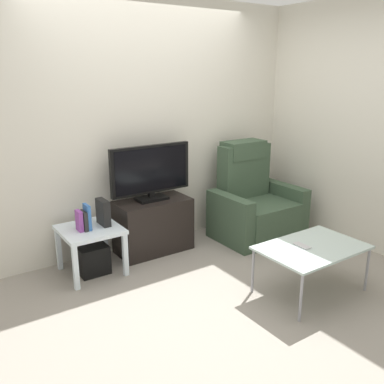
{
  "coord_description": "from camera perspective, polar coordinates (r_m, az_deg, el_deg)",
  "views": [
    {
      "loc": [
        -2.07,
        -2.81,
        1.87
      ],
      "look_at": [
        0.18,
        0.5,
        0.7
      ],
      "focal_mm": 39.24,
      "sensor_mm": 36.0,
      "label": 1
    }
  ],
  "objects": [
    {
      "name": "ground_plane",
      "position": [
        3.96,
        1.95,
        -11.9
      ],
      "size": [
        6.4,
        6.4,
        0.0
      ],
      "primitive_type": "plane",
      "color": "gray"
    },
    {
      "name": "wall_back",
      "position": [
        4.49,
        -6.53,
        8.89
      ],
      "size": [
        6.4,
        0.06,
        2.6
      ],
      "primitive_type": "cube",
      "color": "beige",
      "rests_on": "ground"
    },
    {
      "name": "wall_side",
      "position": [
        4.88,
        20.44,
        8.58
      ],
      "size": [
        0.06,
        4.48,
        2.6
      ],
      "primitive_type": "cube",
      "color": "beige",
      "rests_on": "ground"
    },
    {
      "name": "tv_stand",
      "position": [
        4.47,
        -5.28,
        -4.55
      ],
      "size": [
        0.78,
        0.41,
        0.56
      ],
      "color": "black",
      "rests_on": "ground"
    },
    {
      "name": "television",
      "position": [
        4.32,
        -5.61,
        2.8
      ],
      "size": [
        0.89,
        0.2,
        0.58
      ],
      "color": "black",
      "rests_on": "tv_stand"
    },
    {
      "name": "recliner_armchair",
      "position": [
        4.91,
        8.45,
        -1.64
      ],
      "size": [
        0.98,
        0.78,
        1.08
      ],
      "rotation": [
        0.0,
        0.0,
        0.06
      ],
      "color": "#384C38",
      "rests_on": "ground"
    },
    {
      "name": "side_table",
      "position": [
        4.06,
        -13.66,
        -5.7
      ],
      "size": [
        0.54,
        0.54,
        0.45
      ],
      "color": "silver",
      "rests_on": "ground"
    },
    {
      "name": "subwoofer_box",
      "position": [
        4.16,
        -13.44,
        -8.81
      ],
      "size": [
        0.28,
        0.28,
        0.28
      ],
      "primitive_type": "cube",
      "color": "black",
      "rests_on": "ground"
    },
    {
      "name": "book_leftmost",
      "position": [
        3.96,
        -15.07,
        -3.81
      ],
      "size": [
        0.04,
        0.11,
        0.19
      ],
      "primitive_type": "cube",
      "color": "purple",
      "rests_on": "side_table"
    },
    {
      "name": "book_middle",
      "position": [
        3.97,
        -14.5,
        -3.8
      ],
      "size": [
        0.03,
        0.14,
        0.18
      ],
      "primitive_type": "cube",
      "color": "#262626",
      "rests_on": "side_table"
    },
    {
      "name": "book_rightmost",
      "position": [
        3.97,
        -14.05,
        -3.31
      ],
      "size": [
        0.03,
        0.13,
        0.24
      ],
      "primitive_type": "cube",
      "color": "#3366B2",
      "rests_on": "side_table"
    },
    {
      "name": "game_console",
      "position": [
        4.05,
        -11.99,
        -2.71
      ],
      "size": [
        0.07,
        0.2,
        0.25
      ],
      "primitive_type": "cube",
      "color": "black",
      "rests_on": "side_table"
    },
    {
      "name": "coffee_table",
      "position": [
        3.75,
        16.0,
        -7.49
      ],
      "size": [
        0.9,
        0.6,
        0.43
      ],
      "color": "#B2C6C1",
      "rests_on": "ground"
    },
    {
      "name": "cell_phone",
      "position": [
        3.72,
        14.73,
        -7.07
      ],
      "size": [
        0.07,
        0.15,
        0.01
      ],
      "primitive_type": "cube",
      "rotation": [
        0.0,
        0.0,
        -0.02
      ],
      "color": "#B7B7BC",
      "rests_on": "coffee_table"
    }
  ]
}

